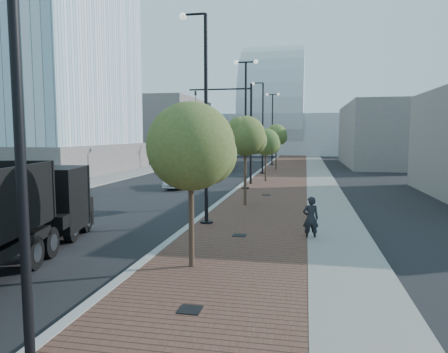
# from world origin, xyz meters

# --- Properties ---
(ground) EXTENTS (220.00, 220.00, 0.00)m
(ground) POSITION_xyz_m (0.00, 0.00, 0.00)
(ground) COLOR black
(sidewalk) EXTENTS (7.00, 140.00, 0.12)m
(sidewalk) POSITION_xyz_m (3.50, 40.00, 0.06)
(sidewalk) COLOR #4C2D23
(sidewalk) RESTS_ON ground
(concrete_strip) EXTENTS (2.40, 140.00, 0.13)m
(concrete_strip) POSITION_xyz_m (6.20, 40.00, 0.07)
(concrete_strip) COLOR slate
(concrete_strip) RESTS_ON ground
(curb) EXTENTS (0.30, 140.00, 0.14)m
(curb) POSITION_xyz_m (0.00, 40.00, 0.07)
(curb) COLOR gray
(curb) RESTS_ON ground
(west_sidewalk) EXTENTS (4.00, 140.00, 0.12)m
(west_sidewalk) POSITION_xyz_m (-13.00, 40.00, 0.06)
(west_sidewalk) COLOR slate
(west_sidewalk) RESTS_ON ground
(dump_truck) EXTENTS (4.91, 13.51, 3.19)m
(dump_truck) POSITION_xyz_m (-4.11, 3.39, 1.34)
(dump_truck) COLOR black
(dump_truck) RESTS_ON ground
(white_sedan) EXTENTS (1.44, 4.09, 1.35)m
(white_sedan) POSITION_xyz_m (-4.46, 22.36, 0.67)
(white_sedan) COLOR silver
(white_sedan) RESTS_ON ground
(dark_car_mid) EXTENTS (3.42, 5.79, 1.51)m
(dark_car_mid) POSITION_xyz_m (-5.54, 43.02, 0.76)
(dark_car_mid) COLOR black
(dark_car_mid) RESTS_ON ground
(dark_car_far) EXTENTS (3.18, 5.63, 1.54)m
(dark_car_far) POSITION_xyz_m (-4.52, 36.29, 0.77)
(dark_car_far) COLOR black
(dark_car_far) RESTS_ON ground
(pedestrian) EXTENTS (0.69, 0.53, 1.69)m
(pedestrian) POSITION_xyz_m (5.10, 8.25, 0.85)
(pedestrian) COLOR black
(pedestrian) RESTS_ON ground
(streetlight_0) EXTENTS (1.72, 0.56, 9.28)m
(streetlight_0) POSITION_xyz_m (0.60, -2.00, 4.82)
(streetlight_0) COLOR black
(streetlight_0) RESTS_ON ground
(streetlight_1) EXTENTS (1.44, 0.56, 9.21)m
(streetlight_1) POSITION_xyz_m (0.49, 10.00, 4.34)
(streetlight_1) COLOR black
(streetlight_1) RESTS_ON ground
(streetlight_2) EXTENTS (1.72, 0.56, 9.28)m
(streetlight_2) POSITION_xyz_m (0.60, 22.00, 4.82)
(streetlight_2) COLOR black
(streetlight_2) RESTS_ON ground
(streetlight_3) EXTENTS (1.44, 0.56, 9.21)m
(streetlight_3) POSITION_xyz_m (0.49, 34.00, 4.34)
(streetlight_3) COLOR black
(streetlight_3) RESTS_ON ground
(streetlight_4) EXTENTS (1.72, 0.56, 9.28)m
(streetlight_4) POSITION_xyz_m (0.60, 46.00, 4.82)
(streetlight_4) COLOR black
(streetlight_4) RESTS_ON ground
(traffic_mast) EXTENTS (5.09, 0.20, 8.00)m
(traffic_mast) POSITION_xyz_m (-0.30, 25.00, 4.98)
(traffic_mast) COLOR black
(traffic_mast) RESTS_ON ground
(tree_0) EXTENTS (2.60, 2.59, 4.98)m
(tree_0) POSITION_xyz_m (1.65, 4.02, 3.68)
(tree_0) COLOR #382619
(tree_0) RESTS_ON ground
(tree_1) EXTENTS (2.27, 2.20, 5.06)m
(tree_1) POSITION_xyz_m (1.65, 15.02, 3.94)
(tree_1) COLOR #382619
(tree_1) RESTS_ON ground
(tree_2) EXTENTS (2.33, 2.27, 4.54)m
(tree_2) POSITION_xyz_m (1.65, 27.02, 3.39)
(tree_2) COLOR #382619
(tree_2) RESTS_ON ground
(tree_3) EXTENTS (2.43, 2.39, 5.19)m
(tree_3) POSITION_xyz_m (1.65, 39.02, 3.98)
(tree_3) COLOR #382619
(tree_3) RESTS_ON ground
(tower_podium) EXTENTS (19.00, 19.00, 3.00)m
(tower_podium) POSITION_xyz_m (-24.00, 32.00, 1.50)
(tower_podium) COLOR #5F5955
(tower_podium) RESTS_ON ground
(convention_center) EXTENTS (50.00, 30.00, 50.00)m
(convention_center) POSITION_xyz_m (-2.00, 85.00, 6.00)
(convention_center) COLOR #A2A9AC
(convention_center) RESTS_ON ground
(commercial_block_nw) EXTENTS (14.00, 20.00, 10.00)m
(commercial_block_nw) POSITION_xyz_m (-20.00, 60.00, 5.00)
(commercial_block_nw) COLOR #645D5A
(commercial_block_nw) RESTS_ON ground
(commercial_block_ne) EXTENTS (12.00, 22.00, 8.00)m
(commercial_block_ne) POSITION_xyz_m (16.00, 50.00, 4.00)
(commercial_block_ne) COLOR #69625F
(commercial_block_ne) RESTS_ON ground
(utility_cover_0) EXTENTS (0.50, 0.50, 0.02)m
(utility_cover_0) POSITION_xyz_m (2.40, 1.00, 0.13)
(utility_cover_0) COLOR black
(utility_cover_0) RESTS_ON sidewalk
(utility_cover_1) EXTENTS (0.50, 0.50, 0.02)m
(utility_cover_1) POSITION_xyz_m (2.40, 8.00, 0.13)
(utility_cover_1) COLOR black
(utility_cover_1) RESTS_ON sidewalk
(utility_cover_2) EXTENTS (0.50, 0.50, 0.02)m
(utility_cover_2) POSITION_xyz_m (2.40, 19.00, 0.13)
(utility_cover_2) COLOR black
(utility_cover_2) RESTS_ON sidewalk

